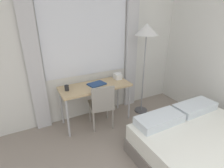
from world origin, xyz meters
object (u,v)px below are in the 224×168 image
(desk_chair, at_px, (102,104))
(bed, at_px, (224,162))
(desk, at_px, (96,89))
(book, at_px, (97,84))
(standing_lamp, at_px, (146,35))
(mug, at_px, (67,88))
(telephone, at_px, (117,76))

(desk_chair, xyz_separation_m, bed, (0.87, -1.65, -0.23))
(desk, xyz_separation_m, book, (0.04, 0.02, 0.08))
(standing_lamp, height_order, mug, standing_lamp)
(standing_lamp, bearing_deg, desk_chair, -173.43)
(standing_lamp, bearing_deg, telephone, 154.04)
(bed, bearing_deg, standing_lamp, 87.22)
(desk, height_order, desk_chair, desk_chair)
(desk_chair, distance_m, standing_lamp, 1.44)
(standing_lamp, xyz_separation_m, telephone, (-0.46, 0.22, -0.76))
(book, bearing_deg, desk, -149.24)
(book, distance_m, mug, 0.54)
(desk_chair, height_order, telephone, telephone)
(telephone, bearing_deg, desk, -168.30)
(bed, height_order, standing_lamp, standing_lamp)
(bed, xyz_separation_m, telephone, (-0.37, 1.98, 0.55))
(book, relative_size, mug, 3.63)
(bed, relative_size, standing_lamp, 1.13)
(desk, xyz_separation_m, bed, (0.88, -1.88, -0.43))
(desk, height_order, telephone, telephone)
(desk, relative_size, desk_chair, 1.52)
(desk_chair, distance_m, book, 0.37)
(desk_chair, bearing_deg, book, 94.15)
(desk, xyz_separation_m, desk_chair, (0.01, -0.23, -0.19))
(telephone, height_order, book, telephone)
(desk_chair, relative_size, mug, 9.01)
(desk, relative_size, bed, 0.63)
(desk, relative_size, standing_lamp, 0.71)
(book, height_order, mug, mug)
(desk_chair, distance_m, bed, 1.88)
(desk_chair, distance_m, telephone, 0.67)
(book, bearing_deg, mug, 179.79)
(standing_lamp, bearing_deg, mug, 174.53)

